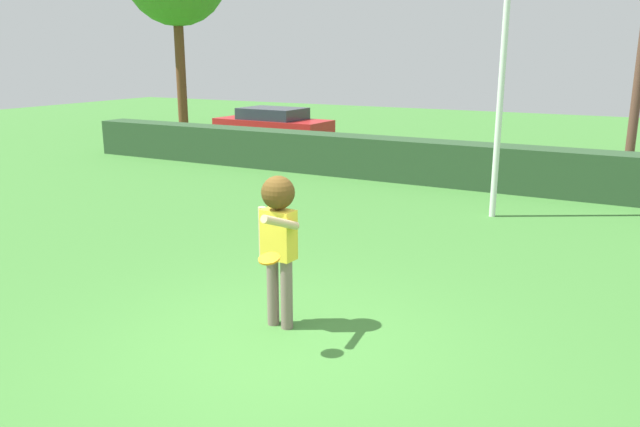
{
  "coord_description": "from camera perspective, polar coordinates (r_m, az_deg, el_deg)",
  "views": [
    {
      "loc": [
        3.36,
        -5.41,
        3.13
      ],
      "look_at": [
        -0.28,
        1.39,
        1.15
      ],
      "focal_mm": 34.99,
      "sensor_mm": 36.0,
      "label": 1
    }
  ],
  "objects": [
    {
      "name": "ground_plane",
      "position": [
        7.1,
        -3.36,
        -11.8
      ],
      "size": [
        60.0,
        60.0,
        0.0
      ],
      "primitive_type": "plane",
      "color": "#3C7731"
    },
    {
      "name": "hedge_row",
      "position": [
        15.35,
        15.13,
        4.14
      ],
      "size": [
        24.37,
        0.9,
        1.05
      ],
      "primitive_type": "cube",
      "color": "#294729",
      "rests_on": "ground"
    },
    {
      "name": "lamppost",
      "position": [
        12.44,
        16.44,
        13.92
      ],
      "size": [
        0.24,
        0.24,
        5.67
      ],
      "color": "silver",
      "rests_on": "ground"
    },
    {
      "name": "person",
      "position": [
        7.11,
        -3.84,
        -1.45
      ],
      "size": [
        0.56,
        0.8,
        1.81
      ],
      "color": "#7B645D",
      "rests_on": "ground"
    },
    {
      "name": "parked_car_red",
      "position": [
        22.68,
        -4.33,
        8.2
      ],
      "size": [
        4.27,
        1.95,
        1.25
      ],
      "color": "#B21E1E",
      "rests_on": "ground"
    },
    {
      "name": "frisbee",
      "position": [
        6.46,
        -4.67,
        -4.13
      ],
      "size": [
        0.23,
        0.23,
        0.08
      ],
      "color": "orange"
    }
  ]
}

